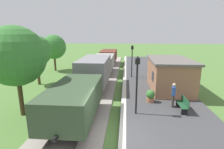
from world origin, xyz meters
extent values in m
plane|color=#517A38|center=(0.00, 0.00, 0.00)|extent=(160.00, 160.00, 0.00)
cube|color=#424244|center=(3.20, 0.00, 0.12)|extent=(6.00, 60.00, 0.25)
cube|color=silver|center=(0.40, 0.00, 0.25)|extent=(0.36, 60.00, 0.01)
cube|color=#9E9389|center=(-2.40, 0.00, 0.06)|extent=(3.80, 60.00, 0.12)
cube|color=slate|center=(-1.68, 0.00, 0.19)|extent=(0.07, 60.00, 0.14)
cube|color=slate|center=(-3.12, 0.00, 0.19)|extent=(0.07, 60.00, 0.14)
cube|color=#384C33|center=(-2.40, 1.41, 1.58)|extent=(2.50, 5.60, 1.60)
cube|color=black|center=(-2.40, 1.41, 0.93)|extent=(2.10, 5.15, 0.50)
cylinder|color=black|center=(-2.40, 3.20, 0.68)|extent=(1.56, 0.84, 0.84)
cylinder|color=black|center=(-2.40, -0.38, 0.68)|extent=(1.56, 0.84, 0.84)
cylinder|color=black|center=(-2.40, 4.36, 0.93)|extent=(0.20, 0.30, 0.20)
cylinder|color=black|center=(-2.40, -1.54, 0.93)|extent=(0.20, 0.30, 0.20)
cube|color=gray|center=(-2.40, 8.01, 1.88)|extent=(2.50, 5.60, 2.20)
cube|color=black|center=(-2.40, 8.01, 0.93)|extent=(2.10, 5.15, 0.50)
cylinder|color=black|center=(-2.40, 9.80, 0.68)|extent=(1.56, 0.84, 0.84)
cylinder|color=black|center=(-2.40, 6.22, 0.68)|extent=(1.56, 0.84, 0.84)
cylinder|color=black|center=(-2.40, 10.96, 0.93)|extent=(0.20, 0.30, 0.20)
cylinder|color=black|center=(-2.40, 5.06, 0.93)|extent=(0.20, 0.30, 0.20)
cube|color=gray|center=(-2.40, 14.61, 1.58)|extent=(2.50, 5.60, 1.60)
cube|color=black|center=(-2.40, 14.61, 0.93)|extent=(2.10, 5.15, 0.50)
cylinder|color=black|center=(-2.40, 16.40, 0.68)|extent=(1.56, 0.84, 0.84)
cylinder|color=black|center=(-2.40, 12.82, 0.68)|extent=(1.56, 0.84, 0.84)
cylinder|color=black|center=(-2.40, 17.56, 0.93)|extent=(0.20, 0.30, 0.20)
cylinder|color=black|center=(-2.40, 11.66, 0.93)|extent=(0.20, 0.30, 0.20)
cube|color=brown|center=(-2.40, 21.21, 1.58)|extent=(2.50, 5.60, 1.60)
cube|color=black|center=(-2.40, 21.21, 0.93)|extent=(2.10, 5.15, 0.50)
cylinder|color=black|center=(-2.40, 23.00, 0.68)|extent=(1.56, 0.84, 0.84)
cylinder|color=black|center=(-2.40, 19.42, 0.68)|extent=(1.56, 0.84, 0.84)
cylinder|color=black|center=(-2.40, 24.16, 0.93)|extent=(0.20, 0.30, 0.20)
cylinder|color=black|center=(-2.40, 18.26, 0.93)|extent=(0.20, 0.30, 0.20)
cube|color=#9E6B4C|center=(4.40, 7.81, 1.55)|extent=(3.20, 5.50, 2.60)
cube|color=#66605B|center=(4.40, 7.81, 2.94)|extent=(3.50, 5.80, 0.18)
cube|color=black|center=(2.79, 6.71, 1.68)|extent=(0.03, 0.90, 0.80)
cube|color=#1E4C2D|center=(4.20, 3.18, 0.69)|extent=(0.42, 1.50, 0.04)
cube|color=#1E4C2D|center=(4.39, 3.18, 0.93)|extent=(0.04, 1.50, 0.45)
cube|color=black|center=(4.20, 2.58, 0.46)|extent=(0.38, 0.06, 0.42)
cube|color=black|center=(4.20, 3.78, 0.46)|extent=(0.38, 0.06, 0.42)
cube|color=#1E4C2D|center=(4.20, 11.78, 0.69)|extent=(0.42, 1.50, 0.04)
cube|color=#1E4C2D|center=(4.39, 11.78, 0.93)|extent=(0.04, 1.50, 0.45)
cube|color=black|center=(4.20, 11.18, 0.46)|extent=(0.38, 0.06, 0.42)
cube|color=black|center=(4.20, 12.38, 0.46)|extent=(0.38, 0.06, 0.42)
cylinder|color=#38332D|center=(3.77, 3.69, 0.68)|extent=(0.15, 0.15, 0.86)
cylinder|color=#38332D|center=(3.80, 3.85, 0.68)|extent=(0.15, 0.15, 0.86)
cube|color=#2D5199|center=(3.78, 3.77, 1.41)|extent=(0.31, 0.42, 0.60)
sphere|color=beige|center=(3.78, 3.77, 1.85)|extent=(0.22, 0.22, 0.22)
cylinder|color=#9E6642|center=(2.36, 4.57, 0.42)|extent=(0.56, 0.56, 0.34)
sphere|color=#387A33|center=(2.36, 4.57, 0.85)|extent=(0.64, 0.64, 0.64)
cylinder|color=black|center=(1.19, 2.53, 1.85)|extent=(0.11, 0.11, 3.20)
cube|color=black|center=(1.19, 2.53, 3.63)|extent=(0.28, 0.28, 0.36)
sphere|color=#F2E5BF|center=(1.19, 2.53, 3.63)|extent=(0.20, 0.20, 0.20)
cone|color=black|center=(1.19, 2.53, 3.87)|extent=(0.20, 0.20, 0.16)
cylinder|color=black|center=(1.19, 12.05, 1.85)|extent=(0.11, 0.11, 3.20)
cube|color=black|center=(1.19, 12.05, 3.63)|extent=(0.28, 0.28, 0.36)
sphere|color=#F2E5BF|center=(1.19, 12.05, 3.63)|extent=(0.20, 0.20, 0.20)
cone|color=black|center=(1.19, 12.05, 3.87)|extent=(0.20, 0.20, 0.16)
cylinder|color=#4C3823|center=(-6.20, 2.28, 1.25)|extent=(0.28, 0.28, 2.50)
sphere|color=#387A33|center=(-6.20, 2.28, 3.88)|extent=(3.68, 3.68, 3.68)
cylinder|color=#4C3823|center=(-8.49, 9.09, 1.17)|extent=(0.28, 0.28, 2.35)
sphere|color=#387A33|center=(-8.49, 9.09, 3.49)|extent=(3.05, 3.05, 3.05)
cylinder|color=#4C3823|center=(-9.49, 15.85, 1.05)|extent=(0.28, 0.28, 2.11)
sphere|color=#387A33|center=(-9.49, 15.85, 3.36)|extent=(3.33, 3.33, 3.33)
camera|label=1|loc=(0.50, -7.80, 5.27)|focal=28.01mm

